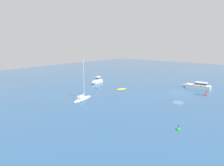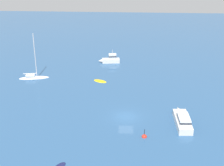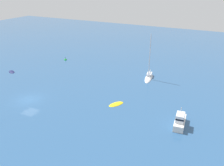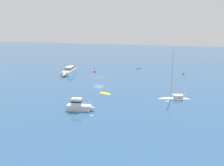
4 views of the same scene
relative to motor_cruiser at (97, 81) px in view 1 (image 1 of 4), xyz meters
The scene contains 7 objects.
ground_plane 26.01m from the motor_cruiser, 80.87° to the right, with size 162.00×162.00×0.00m, color #2D5684.
motor_cruiser is the anchor object (origin of this frame).
rib 11.25m from the motor_cruiser, 97.57° to the right, with size 3.19×2.49×0.32m.
cabin_cruiser 30.57m from the motor_cruiser, 64.54° to the right, with size 2.43×8.31×2.98m.
ketch 18.70m from the motor_cruiser, 146.69° to the right, with size 6.42×2.65×10.08m.
channel_buoy 38.40m from the motor_cruiser, 117.21° to the right, with size 0.73×0.73×1.15m.
mooring_buoy 32.43m from the motor_cruiser, 77.63° to the right, with size 0.81×0.81×1.69m.
Camera 1 is at (-50.37, -19.04, 13.28)m, focal length 32.26 mm.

